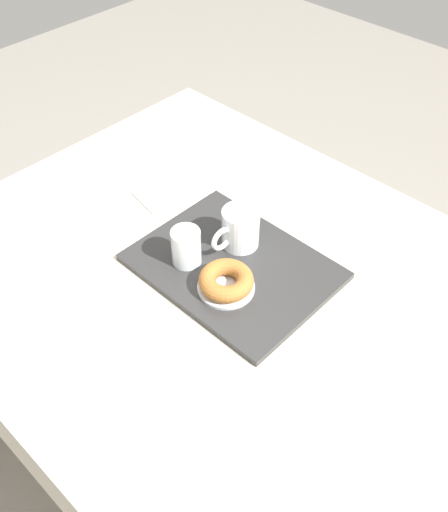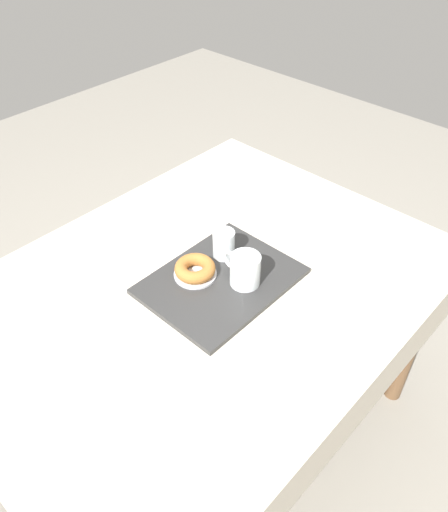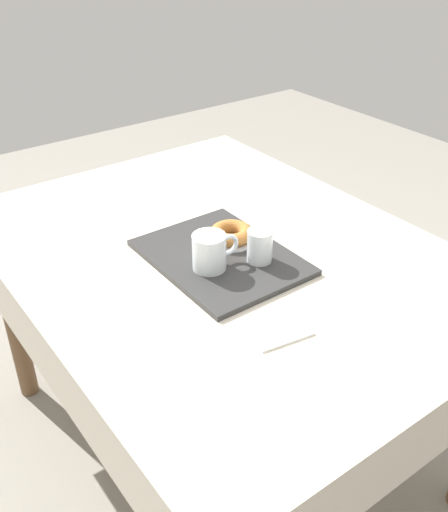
{
  "view_description": "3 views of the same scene",
  "coord_description": "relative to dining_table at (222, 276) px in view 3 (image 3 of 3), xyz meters",
  "views": [
    {
      "loc": [
        0.58,
        -0.64,
        1.7
      ],
      "look_at": [
        -0.06,
        0.02,
        0.79
      ],
      "focal_mm": 40.78,
      "sensor_mm": 36.0,
      "label": 1
    },
    {
      "loc": [
        0.74,
        0.77,
        1.78
      ],
      "look_at": [
        -0.08,
        0.01,
        0.82
      ],
      "focal_mm": 36.08,
      "sensor_mm": 36.0,
      "label": 2
    },
    {
      "loc": [
        -1.11,
        0.81,
        1.59
      ],
      "look_at": [
        -0.06,
        0.04,
        0.78
      ],
      "focal_mm": 41.3,
      "sensor_mm": 36.0,
      "label": 3
    }
  ],
  "objects": [
    {
      "name": "dining_table",
      "position": [
        0.0,
        0.0,
        0.0
      ],
      "size": [
        1.41,
        1.07,
        0.76
      ],
      "color": "beige",
      "rests_on": "ground"
    },
    {
      "name": "sugar_donut_left",
      "position": [
        0.0,
        -0.03,
        0.13
      ],
      "size": [
        0.12,
        0.12,
        0.04
      ],
      "primitive_type": "torus",
      "color": "#A3662D",
      "rests_on": "donut_plate_left"
    },
    {
      "name": "donut_plate_left",
      "position": [
        0.0,
        -0.03,
        0.11
      ],
      "size": [
        0.12,
        0.12,
        0.01
      ],
      "primitive_type": "cylinder",
      "color": "silver",
      "rests_on": "serving_tray"
    },
    {
      "name": "water_glass_near",
      "position": [
        -0.12,
        -0.03,
        0.14
      ],
      "size": [
        0.07,
        0.07,
        0.09
      ],
      "color": "white",
      "rests_on": "serving_tray"
    },
    {
      "name": "paper_napkin",
      "position": [
        -0.35,
        0.11,
        0.09
      ],
      "size": [
        0.13,
        0.15,
        0.01
      ],
      "primitive_type": "cube",
      "rotation": [
        0.0,
        0.0,
        -0.16
      ],
      "color": "white",
      "rests_on": "dining_table"
    },
    {
      "name": "serving_tray",
      "position": [
        -0.04,
        0.03,
        0.09
      ],
      "size": [
        0.43,
        0.33,
        0.02
      ],
      "primitive_type": "cube",
      "color": "#2D2D2D",
      "rests_on": "dining_table"
    },
    {
      "name": "ground_plane",
      "position": [
        0.0,
        0.0,
        -0.67
      ],
      "size": [
        6.0,
        6.0,
        0.0
      ],
      "primitive_type": "plane",
      "color": "gray"
    },
    {
      "name": "tea_mug_left",
      "position": [
        -0.07,
        0.09,
        0.15
      ],
      "size": [
        0.09,
        0.13,
        0.09
      ],
      "color": "white",
      "rests_on": "serving_tray"
    }
  ]
}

